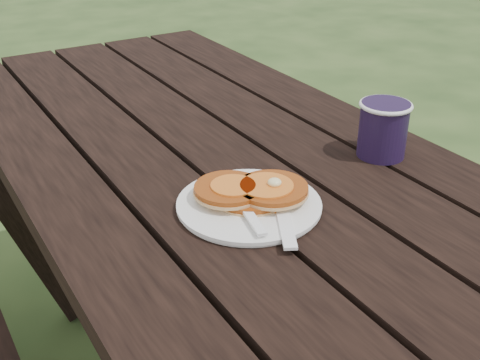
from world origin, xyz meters
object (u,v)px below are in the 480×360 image
picnic_table (234,319)px  pancake_stack (252,191)px  coffee_cup (383,126)px  plate (249,205)px

picnic_table → pancake_stack: (-0.06, -0.16, 0.41)m
picnic_table → coffee_cup: 0.52m
plate → pancake_stack: bearing=37.3°
picnic_table → coffee_cup: bearing=-27.2°
picnic_table → plate: bearing=-112.7°
picnic_table → plate: size_ratio=8.02×
plate → picnic_table: bearing=67.3°
pancake_stack → coffee_cup: size_ratio=1.65×
coffee_cup → picnic_table: bearing=152.8°
plate → coffee_cup: 0.32m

